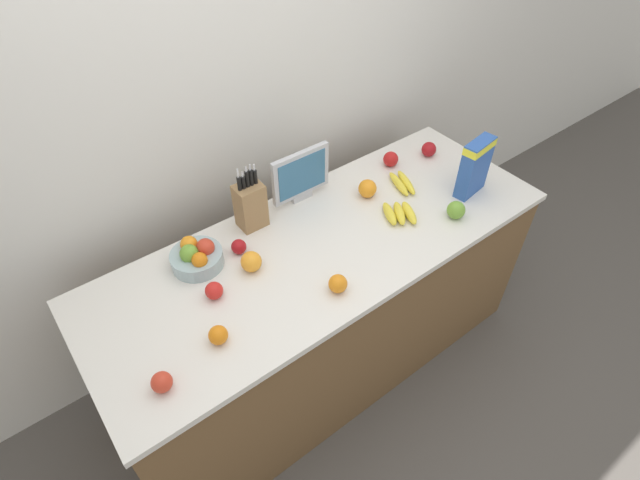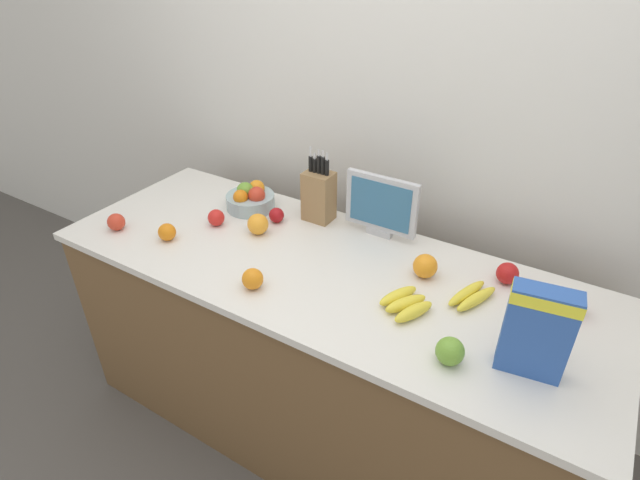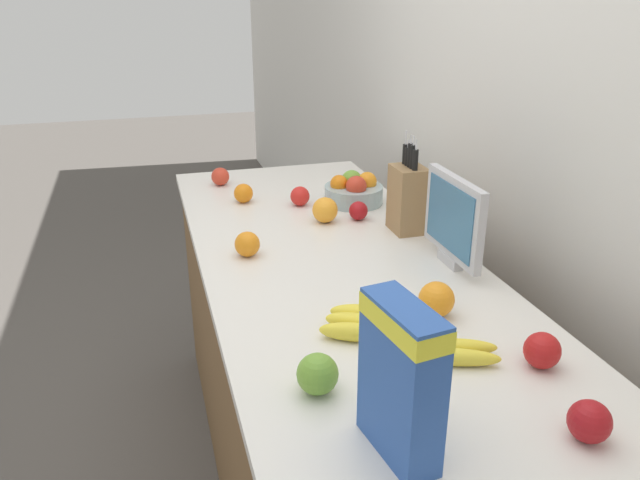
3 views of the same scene
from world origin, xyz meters
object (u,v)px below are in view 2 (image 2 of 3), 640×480
apple_middle (573,303)px  orange_mid_right (167,232)px  fruit_bowl (251,198)px  orange_front_right (253,279)px  apple_leftmost (507,273)px  apple_rightmost (450,351)px  apple_near_bananas (216,218)px  knife_block (319,195)px  apple_rear (277,215)px  cereal_box (538,328)px  banana_bunch_right (471,296)px  orange_back_center (258,224)px  apple_front (116,222)px  small_monitor (381,205)px  banana_bunch_left (406,304)px  orange_front_center (425,266)px

apple_middle → orange_mid_right: bearing=-165.9°
fruit_bowl → orange_front_right: size_ratio=2.85×
apple_leftmost → apple_rightmost: (-0.04, -0.47, 0.00)m
apple_near_bananas → orange_front_right: size_ratio=0.94×
knife_block → apple_rear: (-0.14, -0.12, -0.08)m
cereal_box → banana_bunch_right: size_ratio=1.34×
orange_back_center → orange_front_right: (0.21, -0.30, -0.01)m
apple_front → fruit_bowl: bearing=51.1°
knife_block → apple_leftmost: (0.80, -0.04, -0.07)m
knife_block → apple_rear: knife_block is taller
small_monitor → banana_bunch_left: bearing=-53.6°
apple_middle → orange_front_right: (-0.96, -0.43, -0.00)m
orange_front_right → apple_rear: bearing=115.5°
apple_rightmost → orange_mid_right: apple_rightmost is taller
small_monitor → knife_block: bearing=-177.3°
apple_leftmost → apple_middle: same height
orange_back_center → orange_front_center: size_ratio=0.99×
small_monitor → banana_bunch_left: small_monitor is taller
apple_front → orange_front_center: (1.20, 0.36, 0.01)m
apple_front → orange_mid_right: bearing=12.5°
apple_rightmost → orange_back_center: 0.94m
banana_bunch_right → apple_rightmost: (0.03, -0.31, 0.02)m
apple_rear → apple_leftmost: (0.94, 0.07, 0.01)m
apple_middle → apple_near_bananas: bearing=-172.7°
cereal_box → apple_leftmost: size_ratio=3.63×
banana_bunch_right → apple_leftmost: (0.07, 0.16, 0.02)m
small_monitor → apple_middle: size_ratio=3.94×
small_monitor → orange_front_center: (0.26, -0.17, -0.09)m
apple_near_bananas → orange_front_center: size_ratio=0.80×
banana_bunch_left → orange_front_center: 0.21m
small_monitor → banana_bunch_right: bearing=-26.2°
orange_front_right → orange_front_center: size_ratio=0.86×
cereal_box → apple_front: (-1.61, -0.08, -0.12)m
knife_block → banana_bunch_left: (0.56, -0.36, -0.09)m
orange_back_center → banana_bunch_left: bearing=-10.4°
banana_bunch_right → orange_front_center: 0.19m
apple_rear → orange_mid_right: bearing=-129.8°
fruit_bowl → orange_back_center: fruit_bowl is taller
small_monitor → orange_front_center: bearing=-33.2°
cereal_box → small_monitor: bearing=138.3°
cereal_box → apple_front: 1.62m
apple_near_bananas → apple_front: bearing=-143.2°
apple_front → orange_front_center: bearing=16.5°
apple_leftmost → orange_mid_right: size_ratio=1.09×
orange_mid_right → apple_near_bananas: bearing=65.3°
small_monitor → apple_rightmost: (0.48, -0.53, -0.10)m
apple_near_bananas → orange_mid_right: 0.21m
knife_block → small_monitor: 0.28m
apple_near_bananas → orange_front_center: bearing=7.3°
fruit_bowl → apple_rear: fruit_bowl is taller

